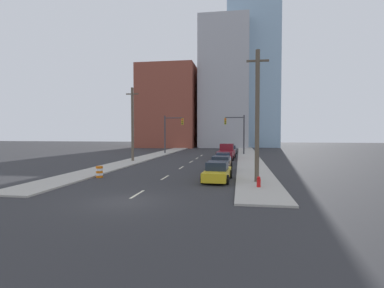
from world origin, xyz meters
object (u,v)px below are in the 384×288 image
(traffic_signal_left, at_px, (170,130))
(sedan_orange, at_px, (229,148))
(sedan_silver, at_px, (223,159))
(sedan_brown, at_px, (221,164))
(sedan_gray, at_px, (231,150))
(sedan_blue, at_px, (227,152))
(pickup_truck_maroon, at_px, (226,153))
(traffic_barrel, at_px, (99,172))
(sedan_yellow, at_px, (217,172))
(traffic_signal_right, at_px, (239,130))
(utility_pole_right_near, at_px, (257,115))
(utility_pole_left_mid, at_px, (132,124))
(fire_hydrant, at_px, (259,183))

(traffic_signal_left, distance_m, sedan_orange, 14.24)
(sedan_orange, bearing_deg, sedan_silver, -91.92)
(sedan_brown, distance_m, sedan_gray, 25.47)
(sedan_silver, distance_m, sedan_blue, 13.08)
(traffic_signal_left, distance_m, pickup_truck_maroon, 13.90)
(traffic_barrel, relative_size, sedan_brown, 0.22)
(traffic_signal_left, bearing_deg, sedan_yellow, -69.60)
(traffic_signal_left, xyz_separation_m, sedan_orange, (9.86, 9.63, -3.56))
(sedan_brown, bearing_deg, traffic_signal_right, 86.83)
(utility_pole_right_near, bearing_deg, utility_pole_left_mid, 136.40)
(traffic_barrel, xyz_separation_m, pickup_truck_maroon, (9.60, 18.80, 0.38))
(sedan_silver, bearing_deg, fire_hydrant, -79.59)
(utility_pole_left_mid, bearing_deg, sedan_yellow, -48.59)
(fire_hydrant, distance_m, sedan_brown, 9.06)
(sedan_blue, bearing_deg, sedan_orange, 88.58)
(sedan_yellow, height_order, sedan_brown, sedan_yellow)
(traffic_signal_left, bearing_deg, pickup_truck_maroon, -41.04)
(sedan_orange, bearing_deg, utility_pole_right_near, -87.39)
(traffic_signal_right, bearing_deg, utility_pole_right_near, -87.12)
(traffic_barrel, height_order, sedan_brown, sedan_brown)
(traffic_signal_left, xyz_separation_m, sedan_brown, (10.23, -22.12, -3.53))
(utility_pole_left_mid, relative_size, sedan_orange, 2.02)
(traffic_barrel, bearing_deg, fire_hydrant, -13.27)
(utility_pole_right_near, distance_m, sedan_gray, 32.18)
(traffic_signal_right, height_order, sedan_brown, traffic_signal_right)
(sedan_silver, bearing_deg, traffic_signal_right, 82.25)
(traffic_barrel, relative_size, pickup_truck_maroon, 0.16)
(sedan_brown, height_order, pickup_truck_maroon, pickup_truck_maroon)
(traffic_signal_right, bearing_deg, sedan_silver, -96.16)
(traffic_signal_left, bearing_deg, fire_hydrant, -66.60)
(pickup_truck_maroon, bearing_deg, utility_pole_right_near, -77.84)
(utility_pole_right_near, bearing_deg, pickup_truck_maroon, 98.97)
(utility_pole_right_near, height_order, sedan_brown, utility_pole_right_near)
(pickup_truck_maroon, distance_m, sedan_blue, 6.09)
(utility_pole_right_near, relative_size, sedan_gray, 2.02)
(traffic_signal_right, relative_size, sedan_orange, 1.43)
(fire_hydrant, xyz_separation_m, sedan_yellow, (-2.94, 2.90, 0.27))
(traffic_signal_left, bearing_deg, utility_pole_left_mid, -95.72)
(sedan_yellow, distance_m, pickup_truck_maroon, 18.90)
(sedan_yellow, bearing_deg, fire_hydrant, -41.67)
(traffic_signal_right, xyz_separation_m, utility_pole_left_mid, (-13.27, -14.41, 0.61))
(utility_pole_right_near, xyz_separation_m, utility_pole_left_mid, (-14.70, 14.00, -0.16))
(traffic_signal_left, distance_m, sedan_gray, 11.56)
(traffic_barrel, distance_m, sedan_brown, 11.13)
(traffic_signal_right, bearing_deg, sedan_blue, -123.61)
(utility_pole_right_near, relative_size, sedan_yellow, 1.99)
(sedan_yellow, distance_m, sedan_orange, 37.39)
(traffic_signal_left, xyz_separation_m, sedan_gray, (10.47, 3.35, -3.57))
(sedan_yellow, relative_size, sedan_blue, 1.10)
(sedan_yellow, xyz_separation_m, pickup_truck_maroon, (-0.15, 18.90, 0.18))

